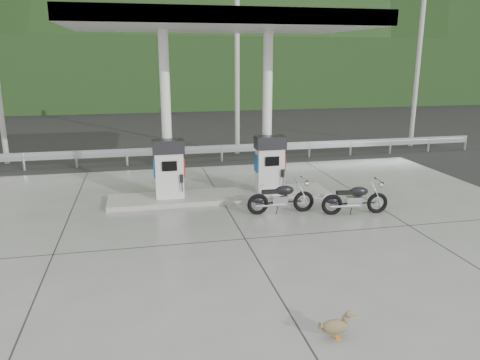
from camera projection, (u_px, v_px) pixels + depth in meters
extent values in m
plane|color=black|center=(237.00, 226.00, 12.53)|extent=(160.00, 160.00, 0.00)
cube|color=slate|center=(237.00, 226.00, 12.53)|extent=(18.00, 14.00, 0.02)
cube|color=gray|center=(221.00, 196.00, 14.87)|extent=(7.00, 1.40, 0.15)
cylinder|color=white|center=(166.00, 115.00, 14.27)|extent=(0.30, 0.30, 5.00)
cylinder|color=white|center=(267.00, 112.00, 14.92)|extent=(0.30, 0.30, 5.00)
cube|color=silver|center=(219.00, 22.00, 13.52)|extent=(8.50, 5.00, 0.40)
cube|color=black|center=(190.00, 147.00, 23.40)|extent=(60.00, 7.00, 0.01)
cylinder|color=#999893|center=(237.00, 66.00, 20.90)|extent=(0.22, 0.22, 8.00)
cylinder|color=#999893|center=(418.00, 65.00, 22.73)|extent=(0.22, 0.22, 8.00)
cube|color=black|center=(165.00, 73.00, 40.12)|extent=(80.00, 6.00, 6.00)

